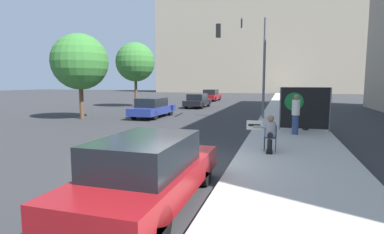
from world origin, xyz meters
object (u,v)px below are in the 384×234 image
at_px(jogger_on_sidewalk, 296,114).
at_px(car_on_road_distant, 211,95).
at_px(car_on_road_midblock, 198,101).
at_px(street_tree_near_curb, 80,62).
at_px(traffic_light_pole, 248,52).
at_px(car_on_road_nearest, 153,108).
at_px(protest_banner, 304,108).
at_px(parked_car_curbside, 148,171).
at_px(seated_protester, 270,132).
at_px(pedestrian_behind, 306,112).
at_px(street_tree_midblock, 135,62).

xyz_separation_m(jogger_on_sidewalk, car_on_road_distant, (-9.71, 25.35, -0.31)).
distance_m(car_on_road_midblock, street_tree_near_curb, 12.58).
distance_m(traffic_light_pole, car_on_road_nearest, 7.56).
bearing_deg(protest_banner, parked_car_curbside, -109.88).
height_order(seated_protester, car_on_road_distant, car_on_road_distant).
bearing_deg(pedestrian_behind, parked_car_curbside, -102.17).
height_order(parked_car_curbside, car_on_road_nearest, parked_car_curbside).
bearing_deg(car_on_road_distant, car_on_road_nearest, -89.00).
bearing_deg(pedestrian_behind, car_on_road_nearest, 165.77).
xyz_separation_m(car_on_road_nearest, car_on_road_distant, (-0.35, 19.83, 0.06)).
distance_m(parked_car_curbside, street_tree_midblock, 25.36).
distance_m(parked_car_curbside, car_on_road_nearest, 15.46).
distance_m(protest_banner, street_tree_near_curb, 14.47).
bearing_deg(protest_banner, jogger_on_sidewalk, -109.76).
relative_size(parked_car_curbside, car_on_road_distant, 0.97).
relative_size(car_on_road_nearest, street_tree_midblock, 0.72).
bearing_deg(car_on_road_midblock, protest_banner, -55.90).
bearing_deg(parked_car_curbside, seated_protester, 66.36).
distance_m(pedestrian_behind, street_tree_near_curb, 14.58).
relative_size(jogger_on_sidewalk, parked_car_curbside, 0.39).
bearing_deg(car_on_road_distant, pedestrian_behind, -66.69).
xyz_separation_m(parked_car_curbside, car_on_road_midblock, (-5.43, 23.05, -0.02)).
bearing_deg(street_tree_midblock, car_on_road_distant, 66.63).
bearing_deg(traffic_light_pole, seated_protester, -79.04).
distance_m(jogger_on_sidewalk, car_on_road_distant, 27.15).
distance_m(jogger_on_sidewalk, street_tree_midblock, 20.37).
bearing_deg(pedestrian_behind, car_on_road_midblock, 132.86).
bearing_deg(car_on_road_nearest, street_tree_near_curb, -153.27).
bearing_deg(seated_protester, traffic_light_pole, 117.84).
height_order(car_on_road_nearest, car_on_road_distant, car_on_road_distant).
relative_size(street_tree_near_curb, street_tree_midblock, 0.89).
height_order(jogger_on_sidewalk, traffic_light_pole, traffic_light_pole).
distance_m(protest_banner, parked_car_curbside, 10.43).
relative_size(car_on_road_midblock, car_on_road_distant, 0.95).
xyz_separation_m(pedestrian_behind, street_tree_near_curb, (-14.19, 1.83, 2.81)).
height_order(protest_banner, street_tree_near_curb, street_tree_near_curb).
xyz_separation_m(car_on_road_midblock, street_tree_midblock, (-6.25, -0.86, 3.80)).
bearing_deg(jogger_on_sidewalk, street_tree_near_curb, 20.87).
height_order(protest_banner, street_tree_midblock, street_tree_midblock).
height_order(traffic_light_pole, street_tree_midblock, traffic_light_pole).
relative_size(protest_banner, car_on_road_midblock, 0.52).
bearing_deg(jogger_on_sidewalk, car_on_road_midblock, -24.62).
relative_size(pedestrian_behind, traffic_light_pole, 0.26).
relative_size(protest_banner, street_tree_midblock, 0.36).
xyz_separation_m(jogger_on_sidewalk, traffic_light_pole, (-2.79, 5.72, 3.34)).
height_order(seated_protester, street_tree_midblock, street_tree_midblock).
relative_size(protest_banner, traffic_light_pole, 0.36).
xyz_separation_m(street_tree_near_curb, street_tree_midblock, (-1.16, 10.21, 0.66)).
bearing_deg(car_on_road_nearest, street_tree_midblock, 124.03).
height_order(parked_car_curbside, street_tree_midblock, street_tree_midblock).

